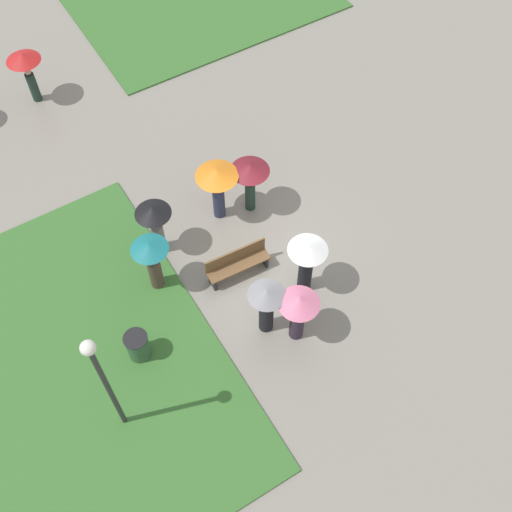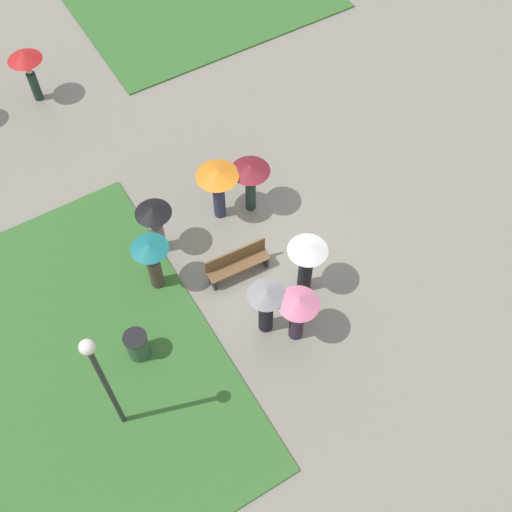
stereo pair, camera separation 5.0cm
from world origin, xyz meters
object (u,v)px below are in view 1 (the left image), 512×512
crowd_person_grey (266,304)px  lone_walker_far_path (25,65)px  park_bench (237,263)px  lamp_post (102,376)px  trash_bin (138,346)px  crowd_person_pink (298,309)px  crowd_person_black (155,221)px  crowd_person_orange (217,181)px  crowd_person_teal (152,259)px  crowd_person_maroon (250,175)px  crowd_person_white (307,258)px

crowd_person_grey → lone_walker_far_path: bearing=111.7°
crowd_person_grey → park_bench: bearing=94.6°
lone_walker_far_path → park_bench: bearing=167.1°
lamp_post → trash_bin: size_ratio=4.52×
lamp_post → crowd_person_grey: (4.21, 0.40, -1.54)m
lamp_post → trash_bin: lamp_post is taller
park_bench → crowd_person_pink: (0.33, -2.41, 0.85)m
crowd_person_black → crowd_person_orange: crowd_person_orange is taller
crowd_person_pink → lone_walker_far_path: bearing=-34.8°
lamp_post → trash_bin: (1.08, 1.38, -2.26)m
crowd_person_teal → crowd_person_black: crowd_person_teal is taller
trash_bin → lone_walker_far_path: lone_walker_far_path is taller
park_bench → trash_bin: bearing=-162.3°
lamp_post → crowd_person_black: bearing=53.5°
crowd_person_maroon → lone_walker_far_path: (-3.69, 7.59, 0.00)m
crowd_person_maroon → crowd_person_orange: crowd_person_orange is taller
crowd_person_grey → crowd_person_maroon: (1.68, 3.57, 0.24)m
park_bench → crowd_person_maroon: size_ratio=0.97×
crowd_person_maroon → lamp_post: bearing=140.6°
lamp_post → crowd_person_black: lamp_post is taller
lamp_post → crowd_person_black: (2.98, 4.03, -1.44)m
lamp_post → crowd_person_maroon: 7.23m
lamp_post → crowd_person_orange: lamp_post is taller
crowd_person_orange → crowd_person_teal: bearing=-164.1°
lamp_post → crowd_person_teal: lamp_post is taller
park_bench → crowd_person_teal: 2.32m
lamp_post → crowd_person_maroon: bearing=33.9°
crowd_person_white → park_bench: bearing=35.2°
crowd_person_black → crowd_person_grey: size_ratio=1.02×
lamp_post → crowd_person_grey: size_ratio=2.31×
crowd_person_orange → lamp_post: bearing=-149.2°
park_bench → lone_walker_far_path: size_ratio=0.97×
trash_bin → lone_walker_far_path: (1.12, 10.18, 0.96)m
lone_walker_far_path → crowd_person_maroon: bearing=179.6°
crowd_person_pink → lamp_post: bearing=40.8°
lamp_post → crowd_person_grey: lamp_post is taller
crowd_person_black → crowd_person_teal: bearing=119.0°
lamp_post → trash_bin: bearing=51.9°
park_bench → crowd_person_pink: 2.57m
crowd_person_grey → crowd_person_white: (1.52, 0.50, 0.18)m
crowd_person_black → crowd_person_white: (2.75, -3.13, 0.08)m
crowd_person_white → crowd_person_pink: crowd_person_white is taller
crowd_person_grey → crowd_person_maroon: size_ratio=0.99×
lamp_post → crowd_person_white: (5.73, 0.90, -1.35)m
crowd_person_grey → crowd_person_maroon: crowd_person_maroon is taller
trash_bin → crowd_person_grey: bearing=-17.3°
crowd_person_white → crowd_person_orange: 3.40m
crowd_person_orange → lone_walker_far_path: bearing=101.6°
crowd_person_teal → lone_walker_far_path: (-0.19, 8.57, 0.17)m
crowd_person_white → crowd_person_orange: crowd_person_white is taller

